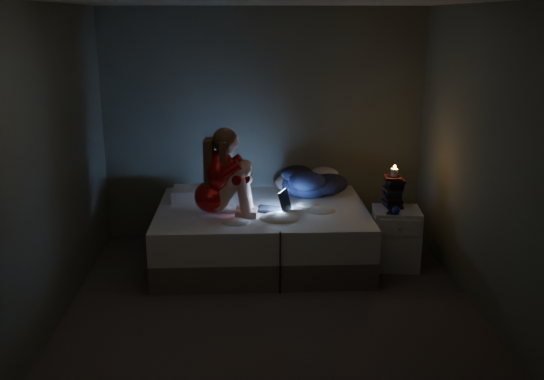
{
  "coord_description": "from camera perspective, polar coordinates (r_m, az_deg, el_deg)",
  "views": [
    {
      "loc": [
        -0.22,
        -4.96,
        2.48
      ],
      "look_at": [
        0.05,
        1.0,
        0.8
      ],
      "focal_mm": 40.59,
      "sensor_mm": 36.0,
      "label": 1
    }
  ],
  "objects": [
    {
      "name": "pillow",
      "position": [
        6.6,
        -7.06,
        -0.41
      ],
      "size": [
        0.49,
        0.35,
        0.14
      ],
      "primitive_type": "cube",
      "color": "silver",
      "rests_on": "bed"
    },
    {
      "name": "blue_orb",
      "position": [
        6.14,
        11.59,
        -1.87
      ],
      "size": [
        0.08,
        0.08,
        0.08
      ],
      "primitive_type": "sphere",
      "color": "navy",
      "rests_on": "nightstand"
    },
    {
      "name": "book_stack",
      "position": [
        6.35,
        11.19,
        -0.06
      ],
      "size": [
        0.19,
        0.25,
        0.34
      ],
      "primitive_type": null,
      "color": "black",
      "rests_on": "nightstand"
    },
    {
      "name": "candle",
      "position": [
        6.29,
        11.29,
        1.77
      ],
      "size": [
        0.07,
        0.07,
        0.08
      ],
      "primitive_type": "cylinder",
      "color": "beige",
      "rests_on": "book_stack"
    },
    {
      "name": "ceiling",
      "position": [
        4.96,
        -0.05,
        17.23
      ],
      "size": [
        3.6,
        3.8,
        0.02
      ],
      "primitive_type": "cube",
      "color": "silver",
      "rests_on": "ground"
    },
    {
      "name": "wall_front",
      "position": [
        3.28,
        1.46,
        -5.4
      ],
      "size": [
        3.6,
        0.02,
        2.6
      ],
      "primitive_type": "cube",
      "color": "#565B4F",
      "rests_on": "ground"
    },
    {
      "name": "floor",
      "position": [
        5.55,
        -0.04,
        -10.91
      ],
      "size": [
        3.6,
        3.8,
        0.02
      ],
      "primitive_type": "cube",
      "color": "#3B3431",
      "rests_on": "ground"
    },
    {
      "name": "wall_back",
      "position": [
        6.97,
        -0.76,
        5.99
      ],
      "size": [
        3.6,
        0.02,
        2.6
      ],
      "primitive_type": "cube",
      "color": "#565B4F",
      "rests_on": "ground"
    },
    {
      "name": "wall_left",
      "position": [
        5.34,
        -19.86,
        2.01
      ],
      "size": [
        0.02,
        3.8,
        2.6
      ],
      "primitive_type": "cube",
      "color": "#565B4F",
      "rests_on": "ground"
    },
    {
      "name": "nightstand",
      "position": [
        6.41,
        11.39,
        -4.41
      ],
      "size": [
        0.5,
        0.46,
        0.62
      ],
      "primitive_type": "cube",
      "rotation": [
        0.0,
        0.0,
        -0.11
      ],
      "color": "silver",
      "rests_on": "ground"
    },
    {
      "name": "wall_right",
      "position": [
        5.49,
        19.21,
        2.42
      ],
      "size": [
        0.02,
        3.8,
        2.6
      ],
      "primitive_type": "cube",
      "color": "#565B4F",
      "rests_on": "ground"
    },
    {
      "name": "phone",
      "position": [
        6.18,
        11.15,
        -2.07
      ],
      "size": [
        0.12,
        0.16,
        0.01
      ],
      "primitive_type": "cube",
      "rotation": [
        0.0,
        0.0,
        -0.39
      ],
      "color": "black",
      "rests_on": "nightstand"
    },
    {
      "name": "laptop",
      "position": [
        6.19,
        -0.06,
        -0.9
      ],
      "size": [
        0.4,
        0.35,
        0.24
      ],
      "primitive_type": null,
      "rotation": [
        0.0,
        0.0,
        -0.4
      ],
      "color": "black",
      "rests_on": "bed"
    },
    {
      "name": "clothes_pile",
      "position": [
        6.72,
        3.26,
        0.92
      ],
      "size": [
        0.73,
        0.67,
        0.35
      ],
      "primitive_type": null,
      "rotation": [
        0.0,
        0.0,
        -0.43
      ],
      "color": "navy",
      "rests_on": "bed"
    },
    {
      "name": "woman",
      "position": [
        6.01,
        -5.62,
        1.71
      ],
      "size": [
        0.57,
        0.39,
        0.88
      ],
      "primitive_type": null,
      "rotation": [
        0.0,
        0.0,
        -0.07
      ],
      "color": "#970C0E",
      "rests_on": "bed"
    },
    {
      "name": "bed",
      "position": [
        6.44,
        -0.94,
        -4.1
      ],
      "size": [
        2.14,
        1.61,
        0.59
      ],
      "primitive_type": null,
      "color": "beige",
      "rests_on": "ground"
    }
  ]
}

